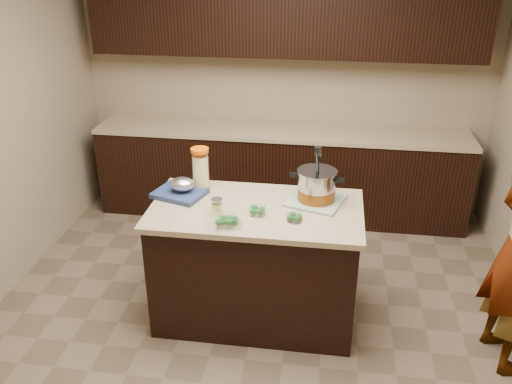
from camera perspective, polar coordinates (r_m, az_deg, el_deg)
ground_plane at (r=4.20m, az=0.00°, el=-12.67°), size 4.00×4.00×0.00m
room_shell at (r=3.42m, az=0.00°, el=10.57°), size 4.04×4.04×2.72m
back_cabinets at (r=5.30m, az=2.74°, el=7.23°), size 3.60×0.63×2.33m
island at (r=3.94m, az=0.00°, el=-7.48°), size 1.46×0.81×0.90m
dish_towel at (r=3.82m, az=6.31°, el=-0.87°), size 0.45×0.45×0.02m
stock_pot at (r=3.78m, az=6.38°, el=0.51°), size 0.39×0.31×0.39m
lemonade_pitcher at (r=3.95m, az=-5.85°, el=2.23°), size 0.17×0.17×0.32m
mason_jar at (r=3.60m, az=-4.14°, el=-1.62°), size 0.09×0.09×0.13m
broccoli_tub_left at (r=3.62m, az=0.16°, el=-2.02°), size 0.15×0.15×0.05m
broccoli_tub_right at (r=3.55m, az=4.08°, el=-2.72°), size 0.12×0.12×0.05m
broccoli_tub_rect at (r=3.48m, az=-3.26°, el=-3.16°), size 0.23×0.20×0.07m
blue_tray at (r=3.91m, az=-7.92°, el=0.22°), size 0.41×0.36×0.13m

